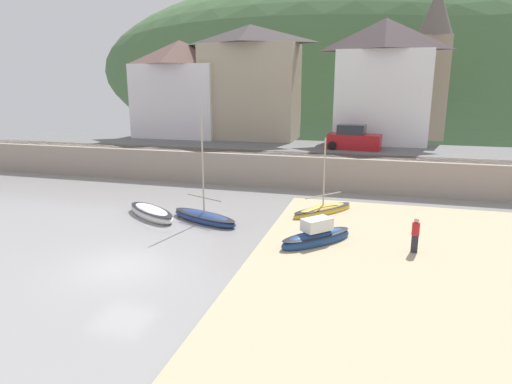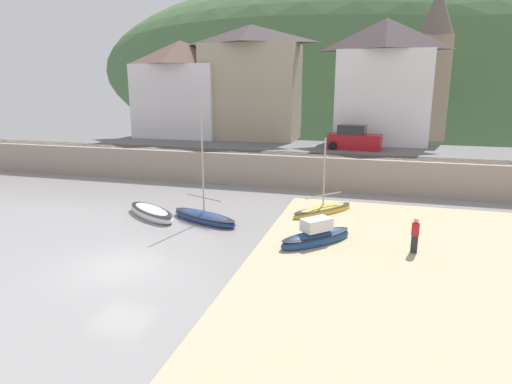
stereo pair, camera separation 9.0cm
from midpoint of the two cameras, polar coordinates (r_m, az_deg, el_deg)
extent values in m
cube|color=gray|center=(19.83, -17.21, -9.27)|extent=(48.00, 40.00, 0.06)
cube|color=tan|center=(19.15, 25.95, -10.68)|extent=(18.00, 22.00, 0.10)
cube|color=#9F8F81|center=(34.39, -2.09, 3.22)|extent=(48.00, 2.40, 2.40)
cube|color=#606060|center=(37.70, -0.40, 5.94)|extent=(48.00, 9.00, 0.10)
ellipsoid|color=#476B40|center=(70.57, 12.30, 15.02)|extent=(80.00, 44.00, 26.65)
cube|color=silver|center=(44.60, -9.64, 11.46)|extent=(8.16, 5.63, 6.84)
pyramid|color=brown|center=(44.65, -9.89, 17.27)|extent=(8.46, 5.93, 2.21)
cube|color=tan|center=(42.10, -0.79, 12.69)|extent=(8.70, 4.75, 8.57)
pyramid|color=#423B3B|center=(42.31, -0.81, 19.65)|extent=(9.00, 5.05, 1.67)
cube|color=white|center=(40.43, 15.76, 11.59)|extent=(7.63, 5.07, 7.79)
pyramid|color=#463A3D|center=(40.60, 16.27, 18.91)|extent=(7.93, 5.37, 2.58)
cube|color=gray|center=(44.61, 21.43, 12.26)|extent=(2.80, 2.80, 9.23)
cone|color=#665B51|center=(45.04, 22.23, 20.81)|extent=(3.00, 3.00, 4.22)
ellipsoid|color=navy|center=(25.00, -6.77, -3.36)|extent=(4.72, 2.94, 0.68)
ellipsoid|color=black|center=(24.95, -6.79, -2.95)|extent=(4.62, 2.88, 0.12)
cylinder|color=#B2A893|center=(24.23, -7.00, 4.10)|extent=(0.09, 0.09, 5.91)
cylinder|color=gray|center=(24.67, -6.85, -0.72)|extent=(2.36, 1.06, 0.07)
ellipsoid|color=navy|center=(21.49, 7.66, -6.10)|extent=(3.57, 3.76, 0.95)
ellipsoid|color=black|center=(21.40, 7.68, -5.44)|extent=(3.50, 3.69, 0.12)
cube|color=silver|center=(21.24, 7.72, -4.15)|extent=(1.55, 1.59, 0.59)
ellipsoid|color=white|center=(26.36, -13.41, -2.68)|extent=(4.44, 3.63, 0.78)
ellipsoid|color=black|center=(26.30, -13.44, -2.23)|extent=(4.35, 3.56, 0.12)
ellipsoid|color=gold|center=(26.34, 8.50, -2.48)|extent=(3.55, 3.98, 0.74)
ellipsoid|color=black|center=(26.29, 8.51, -2.06)|extent=(3.48, 3.90, 0.12)
cylinder|color=#B2A893|center=(25.78, 8.68, 2.53)|extent=(0.09, 0.09, 3.96)
cylinder|color=gray|center=(26.08, 8.57, -0.41)|extent=(1.84, 2.17, 0.07)
cube|color=#B3181E|center=(36.25, 12.45, 6.34)|extent=(4.26, 2.12, 1.20)
cube|color=#282D33|center=(36.15, 12.13, 7.85)|extent=(2.25, 1.71, 0.80)
cylinder|color=black|center=(37.03, 15.06, 5.90)|extent=(0.64, 0.22, 0.64)
cylinder|color=black|center=(35.44, 15.02, 5.57)|extent=(0.64, 0.22, 0.64)
cylinder|color=black|center=(37.20, 9.95, 6.21)|extent=(0.64, 0.22, 0.64)
cylinder|color=black|center=(35.62, 9.69, 5.88)|extent=(0.64, 0.22, 0.64)
cube|color=#282833|center=(21.30, 19.60, -6.28)|extent=(0.28, 0.20, 0.82)
cylinder|color=red|center=(21.08, 19.75, -4.49)|extent=(0.34, 0.34, 0.58)
sphere|color=#D1A889|center=(20.97, 19.84, -3.45)|extent=(0.22, 0.22, 0.22)
camera|label=1|loc=(0.04, -89.68, 0.08)|focal=31.10mm
camera|label=2|loc=(0.04, 90.32, -0.08)|focal=31.10mm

